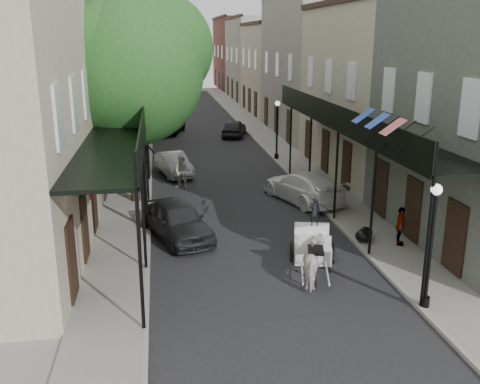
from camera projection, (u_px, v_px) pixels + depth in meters
name	position (u px, v px, depth m)	size (l,w,h in m)	color
ground	(273.00, 289.00, 16.98)	(140.00, 140.00, 0.00)	gray
road	(210.00, 156.00, 35.96)	(8.00, 90.00, 0.01)	black
sidewalk_left	(135.00, 157.00, 35.22)	(2.20, 90.00, 0.12)	gray
sidewalk_right	(283.00, 153.00, 36.67)	(2.20, 90.00, 0.12)	gray
building_row_left	(90.00, 69.00, 42.73)	(5.00, 80.00, 10.50)	#B5AB91
building_row_right	(299.00, 67.00, 45.24)	(5.00, 80.00, 10.50)	gray
gallery_left	(124.00, 130.00, 21.77)	(2.20, 18.05, 4.88)	black
gallery_right	(349.00, 124.00, 23.17)	(2.20, 18.05, 4.88)	black
tree_near	(138.00, 65.00, 24.22)	(7.31, 6.80, 9.63)	#382619
tree_far	(143.00, 64.00, 37.68)	(6.45, 6.00, 8.61)	#382619
lamppost_right_near	(431.00, 245.00, 15.11)	(0.32, 0.32, 3.71)	black
lamppost_left	(143.00, 183.00, 21.50)	(0.32, 0.32, 3.71)	black
lamppost_right_far	(277.00, 129.00, 34.09)	(0.32, 0.32, 3.71)	black
horse	(316.00, 262.00, 17.13)	(0.81, 1.77, 1.49)	silver
carriage	(312.00, 230.00, 19.30)	(1.84, 2.43, 2.50)	black
pedestrian_walking	(182.00, 172.00, 28.03)	(0.87, 0.67, 1.78)	#B7B8AD
pedestrian_sidewalk_left	(146.00, 151.00, 33.07)	(1.05, 0.60, 1.63)	gray
pedestrian_sidewalk_right	(400.00, 226.00, 20.05)	(0.87, 0.36, 1.49)	gray
car_left_near	(178.00, 220.00, 21.06)	(1.77, 4.40, 1.50)	black
car_left_mid	(174.00, 164.00, 30.79)	(1.36, 3.89, 1.28)	#A8A8AE
car_left_far	(168.00, 126.00, 44.04)	(2.11, 4.57, 1.27)	black
car_right_near	(303.00, 187.00, 25.82)	(2.04, 5.02, 1.46)	white
car_right_far	(234.00, 128.00, 42.73)	(1.63, 4.04, 1.38)	black
trash_bags	(364.00, 234.00, 20.66)	(0.85, 1.00, 0.50)	black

